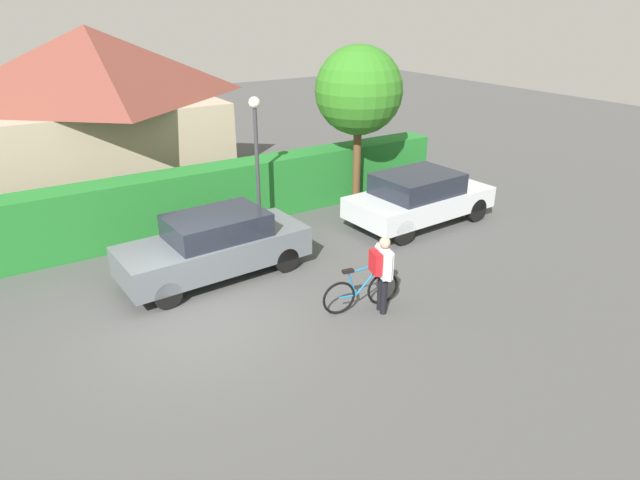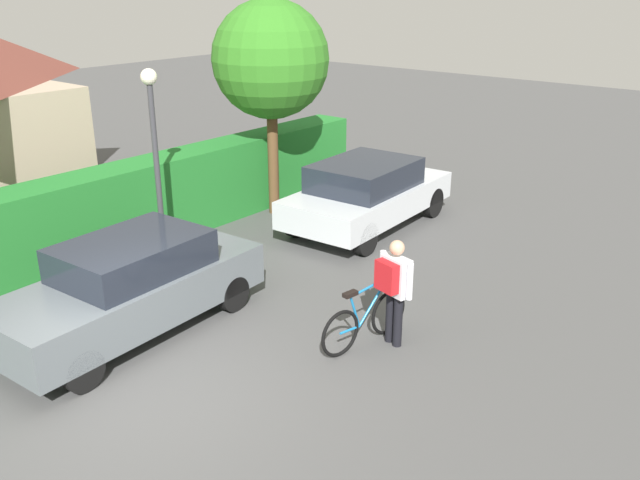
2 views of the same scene
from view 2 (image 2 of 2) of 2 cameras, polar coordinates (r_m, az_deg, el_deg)
name	(u,v)px [view 2 (image 2 of 2)]	position (r m, az deg, el deg)	size (l,w,h in m)	color
ground_plane	(148,399)	(8.99, -14.23, -12.77)	(60.00, 60.00, 0.00)	#494949
parked_car_near	(131,286)	(10.27, -15.54, -3.70)	(4.16, 1.83, 1.44)	slate
parked_car_far	(367,192)	(14.17, 3.95, 3.99)	(4.13, 2.05, 1.42)	silver
bicycle	(365,320)	(9.73, 3.81, -6.69)	(1.64, 0.50, 1.00)	black
person_rider	(394,283)	(9.52, 6.20, -3.62)	(0.43, 0.63, 1.58)	black
street_lamp	(154,138)	(12.19, -13.71, 8.27)	(0.28, 0.28, 3.51)	#38383D
tree_kerbside	(271,60)	(14.58, -4.16, 14.78)	(2.45, 2.45, 4.56)	brown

